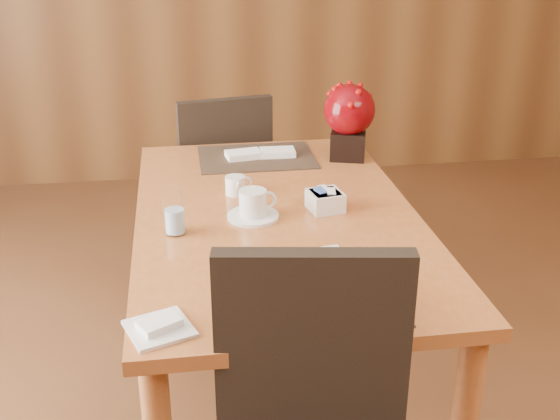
{
  "coord_description": "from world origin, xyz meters",
  "views": [
    {
      "loc": [
        -0.3,
        -1.45,
        1.66
      ],
      "look_at": [
        -0.03,
        0.35,
        0.87
      ],
      "focal_mm": 45.0,
      "sensor_mm": 36.0,
      "label": 1
    }
  ],
  "objects": [
    {
      "name": "placemat_near",
      "position": [
        0.0,
        0.05,
        0.75
      ],
      "size": [
        0.45,
        0.33,
        0.01
      ],
      "primitive_type": "cube",
      "color": "black",
      "rests_on": "dining_table"
    },
    {
      "name": "napkins_far",
      "position": [
        0.03,
        1.15,
        0.77
      ],
      "size": [
        0.28,
        0.11,
        0.02
      ],
      "primitive_type": null,
      "rotation": [
        0.0,
        0.0,
        0.05
      ],
      "color": "white",
      "rests_on": "dining_table"
    },
    {
      "name": "far_chair",
      "position": [
        -0.12,
        1.54,
        0.52
      ],
      "size": [
        0.5,
        0.5,
        0.92
      ],
      "rotation": [
        0.0,
        0.0,
        3.32
      ],
      "color": "black",
      "rests_on": "ground"
    },
    {
      "name": "coffee_cup",
      "position": [
        -0.08,
        0.58,
        0.79
      ],
      "size": [
        0.16,
        0.16,
        0.09
      ],
      "rotation": [
        0.0,
        0.0,
        0.16
      ],
      "color": "white",
      "rests_on": "dining_table"
    },
    {
      "name": "placemat_far",
      "position": [
        0.0,
        1.15,
        0.75
      ],
      "size": [
        0.45,
        0.33,
        0.01
      ],
      "primitive_type": "cube",
      "color": "black",
      "rests_on": "dining_table"
    },
    {
      "name": "soup_setting",
      "position": [
        -0.0,
        0.0,
        0.8
      ],
      "size": [
        0.29,
        0.29,
        0.11
      ],
      "rotation": [
        0.0,
        0.0,
        0.15
      ],
      "color": "white",
      "rests_on": "dining_table"
    },
    {
      "name": "bread_plate",
      "position": [
        -0.37,
        -0.03,
        0.75
      ],
      "size": [
        0.18,
        0.18,
        0.01
      ],
      "primitive_type": "cube",
      "rotation": [
        0.0,
        0.0,
        0.35
      ],
      "color": "white",
      "rests_on": "dining_table"
    },
    {
      "name": "dining_table",
      "position": [
        0.0,
        0.6,
        0.65
      ],
      "size": [
        0.9,
        1.5,
        0.75
      ],
      "color": "#AB612F",
      "rests_on": "ground"
    },
    {
      "name": "sugar_caddy",
      "position": [
        0.16,
        0.61,
        0.78
      ],
      "size": [
        0.12,
        0.12,
        0.06
      ],
      "primitive_type": "cube",
      "rotation": [
        0.0,
        0.0,
        0.18
      ],
      "color": "white",
      "rests_on": "dining_table"
    },
    {
      "name": "water_glass",
      "position": [
        -0.33,
        0.49,
        0.82
      ],
      "size": [
        0.08,
        0.08,
        0.15
      ],
      "primitive_type": "cylinder",
      "rotation": [
        0.0,
        0.0,
        -0.32
      ],
      "color": "white",
      "rests_on": "dining_table"
    },
    {
      "name": "berry_decor",
      "position": [
        0.36,
        1.1,
        0.92
      ],
      "size": [
        0.2,
        0.2,
        0.29
      ],
      "rotation": [
        0.0,
        0.0,
        -0.29
      ],
      "color": "black",
      "rests_on": "dining_table"
    },
    {
      "name": "creamer_jug",
      "position": [
        -0.12,
        0.79,
        0.78
      ],
      "size": [
        0.11,
        0.11,
        0.06
      ],
      "primitive_type": null,
      "rotation": [
        0.0,
        0.0,
        0.25
      ],
      "color": "white",
      "rests_on": "dining_table"
    }
  ]
}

